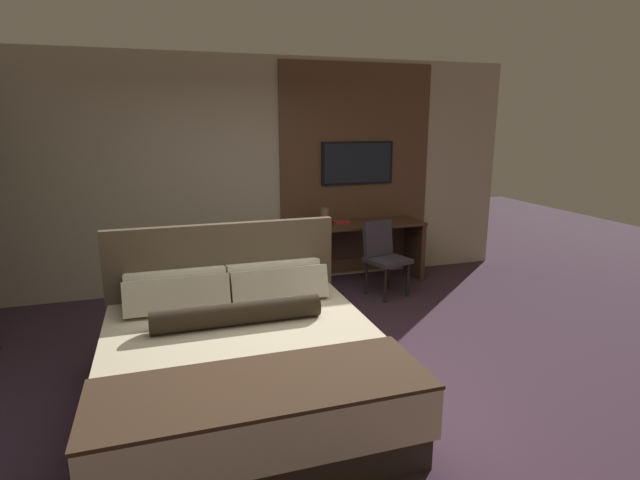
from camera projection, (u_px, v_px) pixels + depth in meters
The scene contains 8 objects.
ground_plane at pixel (299, 381), 4.01m from camera, with size 16.00×16.00×0.00m, color #3D2838.
wall_back_tv_panel at pixel (256, 174), 6.14m from camera, with size 7.20×0.09×2.80m.
bed at pixel (243, 359), 3.66m from camera, with size 1.99×2.11×1.17m.
desk at pixel (363, 242), 6.46m from camera, with size 1.54×0.54×0.77m.
tv at pixel (357, 163), 6.43m from camera, with size 0.97×0.04×0.55m.
desk_chair at pixel (383, 252), 5.93m from camera, with size 0.55×0.55×0.88m.
vase_tall at pixel (325, 217), 6.14m from camera, with size 0.10×0.10×0.22m.
book at pixel (342, 222), 6.34m from camera, with size 0.23×0.17×0.03m.
Camera 1 is at (-0.95, -3.51, 2.04)m, focal length 28.00 mm.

